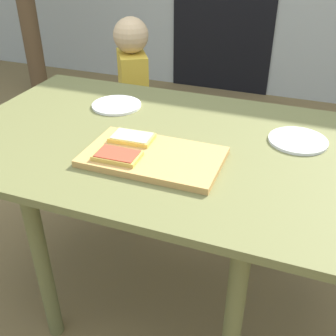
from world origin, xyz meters
name	(u,v)px	position (x,y,z in m)	size (l,w,h in m)	color
ground_plane	(167,291)	(0.00, 0.00, 0.00)	(16.00, 16.00, 0.00)	olive
dining_table	(167,162)	(0.00, 0.00, 0.65)	(1.47, 0.90, 0.74)	olive
cutting_board	(153,157)	(0.01, -0.14, 0.75)	(0.42, 0.25, 0.02)	tan
pizza_slice_near_left	(117,156)	(-0.09, -0.20, 0.77)	(0.14, 0.09, 0.02)	gold
pizza_slice_far_left	(132,137)	(-0.09, -0.08, 0.77)	(0.14, 0.09, 0.02)	gold
plate_white_left	(117,105)	(-0.29, 0.20, 0.74)	(0.20, 0.20, 0.01)	white
plate_white_right	(298,140)	(0.42, 0.14, 0.74)	(0.20, 0.20, 0.01)	white
child_left	(133,92)	(-0.50, 0.79, 0.56)	(0.25, 0.28, 0.96)	navy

